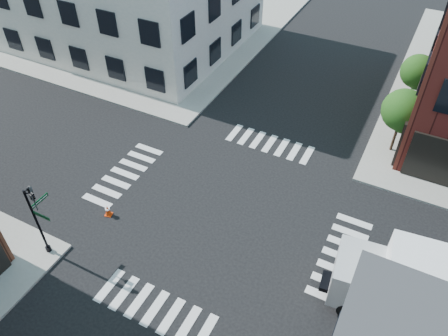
% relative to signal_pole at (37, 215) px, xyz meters
% --- Properties ---
extents(ground, '(120.00, 120.00, 0.00)m').
position_rel_signal_pole_xyz_m(ground, '(6.72, 6.68, -2.86)').
color(ground, black).
rests_on(ground, ground).
extents(sidewalk_nw, '(30.00, 30.00, 0.15)m').
position_rel_signal_pole_xyz_m(sidewalk_nw, '(-14.28, 27.68, -2.78)').
color(sidewalk_nw, gray).
rests_on(sidewalk_nw, ground).
extents(tree_near, '(2.69, 2.69, 4.49)m').
position_rel_signal_pole_xyz_m(tree_near, '(14.28, 16.65, 0.30)').
color(tree_near, black).
rests_on(tree_near, ground).
extents(tree_far, '(2.43, 2.43, 4.07)m').
position_rel_signal_pole_xyz_m(tree_far, '(14.28, 22.65, 0.02)').
color(tree_far, black).
rests_on(tree_far, ground).
extents(signal_pole, '(1.29, 1.24, 4.60)m').
position_rel_signal_pole_xyz_m(signal_pole, '(0.00, 0.00, 0.00)').
color(signal_pole, black).
rests_on(signal_pole, ground).
extents(box_truck, '(8.91, 3.53, 3.94)m').
position_rel_signal_pole_xyz_m(box_truck, '(18.11, 4.94, -0.81)').
color(box_truck, white).
rests_on(box_truck, ground).
extents(traffic_cone, '(0.49, 0.49, 0.73)m').
position_rel_signal_pole_xyz_m(traffic_cone, '(1.02, 3.43, -2.51)').
color(traffic_cone, red).
rests_on(traffic_cone, ground).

